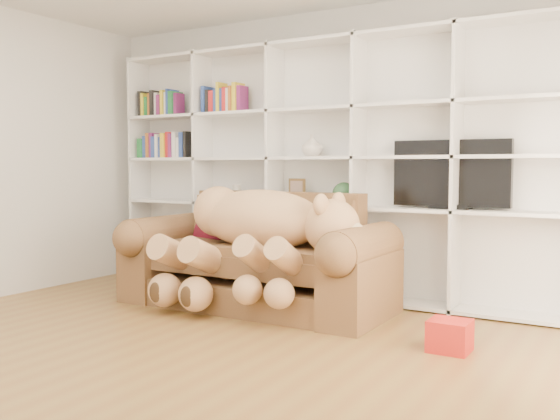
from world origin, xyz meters
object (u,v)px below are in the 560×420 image
Objects in this scene: sofa at (258,264)px; teddy_bear at (256,231)px; gift_box at (450,336)px; tv at (451,175)px.

teddy_bear reaches higher than sofa.
gift_box is (1.82, -0.48, -0.27)m from sofa.
sofa is 1.82m from tv.
teddy_bear is at bearing -61.24° from sofa.
sofa reaches higher than gift_box.
gift_box is at bearing -14.36° from teddy_bear.
sofa is at bearing 165.12° from gift_box.
gift_box is at bearing -74.09° from tv.
sofa is 8.98× the size of gift_box.
tv is at bearing 105.91° from gift_box.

